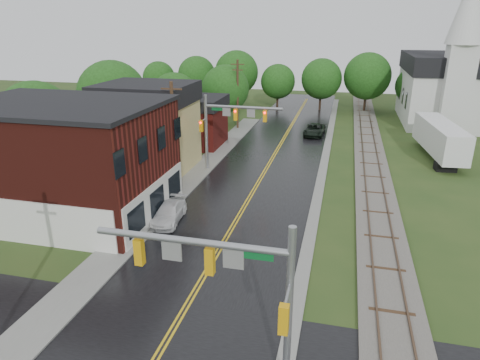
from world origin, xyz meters
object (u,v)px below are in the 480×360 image
at_px(traffic_signal_near, 230,277).
at_px(utility_pole_c, 238,93).
at_px(brick_building, 64,159).
at_px(tree_left_e, 226,90).
at_px(tree_left_c, 175,98).
at_px(semi_trailer, 440,137).
at_px(traffic_signal_far, 228,120).
at_px(pickup_white, 169,213).
at_px(tree_left_b, 113,97).
at_px(utility_pole_b, 174,133).
at_px(church, 445,82).
at_px(tree_left_a, 38,121).
at_px(suv_dark, 315,130).

height_order(traffic_signal_near, utility_pole_c, utility_pole_c).
distance_m(brick_building, traffic_signal_near, 20.60).
bearing_deg(tree_left_e, tree_left_c, -129.81).
xyz_separation_m(tree_left_e, semi_trailer, (25.69, -9.66, -2.60)).
bearing_deg(traffic_signal_far, pickup_white, -95.81).
distance_m(tree_left_b, semi_trailer, 35.13).
relative_size(brick_building, semi_trailer, 1.21).
height_order(traffic_signal_far, pickup_white, traffic_signal_far).
bearing_deg(utility_pole_b, church, 49.82).
relative_size(tree_left_a, pickup_white, 1.97).
bearing_deg(church, brick_building, -129.98).
relative_size(suv_dark, semi_trailer, 0.43).
distance_m(brick_building, pickup_white, 8.58).
height_order(brick_building, utility_pole_b, utility_pole_b).
relative_size(utility_pole_c, pickup_white, 2.04).
distance_m(utility_pole_b, suv_dark, 23.56).
bearing_deg(traffic_signal_near, semi_trailer, 68.68).
bearing_deg(traffic_signal_near, traffic_signal_far, 105.52).
bearing_deg(pickup_white, tree_left_a, 150.96).
bearing_deg(tree_left_c, traffic_signal_near, -65.44).
relative_size(traffic_signal_near, utility_pole_b, 0.82).
xyz_separation_m(church, tree_left_c, (-33.85, -13.84, -1.32)).
bearing_deg(utility_pole_b, pickup_white, -72.41).
relative_size(traffic_signal_far, semi_trailer, 0.62).
relative_size(pickup_white, semi_trailer, 0.37).
distance_m(church, suv_dark, 20.44).
bearing_deg(traffic_signal_far, church, 48.73).
bearing_deg(traffic_signal_near, utility_pole_c, 103.74).
height_order(brick_building, tree_left_c, brick_building).
xyz_separation_m(traffic_signal_near, tree_left_b, (-21.32, 29.90, 0.75)).
height_order(brick_building, pickup_white, brick_building).
height_order(utility_pole_c, tree_left_e, utility_pole_c).
distance_m(tree_left_a, pickup_white, 17.17).
bearing_deg(suv_dark, church, 36.27).
relative_size(brick_building, traffic_signal_near, 1.95).
bearing_deg(suv_dark, brick_building, -117.13).
xyz_separation_m(church, pickup_white, (-24.66, -38.48, -5.20)).
height_order(traffic_signal_near, tree_left_b, tree_left_b).
bearing_deg(utility_pole_b, tree_left_a, -179.55).
height_order(brick_building, tree_left_b, tree_left_b).
relative_size(suv_dark, pickup_white, 1.16).
distance_m(utility_pole_b, pickup_white, 8.17).
bearing_deg(traffic_signal_near, church, 72.28).
distance_m(utility_pole_b, tree_left_b, 14.87).
bearing_deg(tree_left_c, tree_left_b, -116.56).
distance_m(brick_building, semi_trailer, 36.26).
bearing_deg(tree_left_c, utility_pole_b, -68.51).
bearing_deg(pickup_white, church, 51.93).
height_order(traffic_signal_far, utility_pole_b, utility_pole_b).
distance_m(traffic_signal_far, tree_left_e, 19.65).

